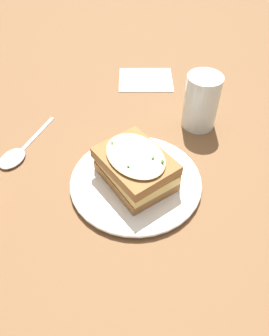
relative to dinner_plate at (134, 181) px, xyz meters
name	(u,v)px	position (x,y,z in m)	size (l,w,h in m)	color
ground_plane	(141,173)	(0.00, -0.03, -0.01)	(2.40, 2.40, 0.00)	brown
dinner_plate	(134,181)	(0.00, 0.00, 0.00)	(0.24, 0.24, 0.01)	white
sandwich	(135,167)	(0.00, 0.00, 0.04)	(0.16, 0.16, 0.07)	olive
water_glass	(201,102)	(-0.07, -0.21, 0.05)	(0.07, 0.07, 0.12)	silver
spoon	(15,155)	(0.24, 0.02, 0.00)	(0.05, 0.17, 0.01)	silver
napkin	(146,79)	(0.09, -0.33, -0.01)	(0.13, 0.11, 0.00)	silver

